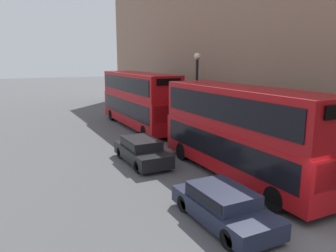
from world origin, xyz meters
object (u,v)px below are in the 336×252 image
bus_leading (241,129)px  pedestrian (220,137)px  bus_second_in_queue (139,98)px  car_dark_sedan (223,204)px  car_hatchback (142,150)px

bus_leading → pedestrian: (2.03, 4.40, -1.57)m
bus_second_in_queue → pedestrian: bearing=-76.9°
car_dark_sedan → car_hatchback: 7.54m
bus_leading → car_hatchback: bus_leading is taller
bus_second_in_queue → car_hatchback: 9.81m
car_hatchback → car_dark_sedan: bearing=-90.0°
bus_leading → bus_second_in_queue: size_ratio=0.92×
car_dark_sedan → pedestrian: (5.43, 7.81, 0.16)m
car_dark_sedan → bus_second_in_queue: bearing=78.4°
car_dark_sedan → pedestrian: 9.51m
bus_second_in_queue → car_hatchback: bearing=-110.6°
bus_leading → car_hatchback: (-3.40, 4.13, -1.67)m
pedestrian → car_hatchback: bearing=-177.2°
car_hatchback → pedestrian: (5.43, 0.27, 0.11)m
bus_second_in_queue → pedestrian: size_ratio=6.30×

